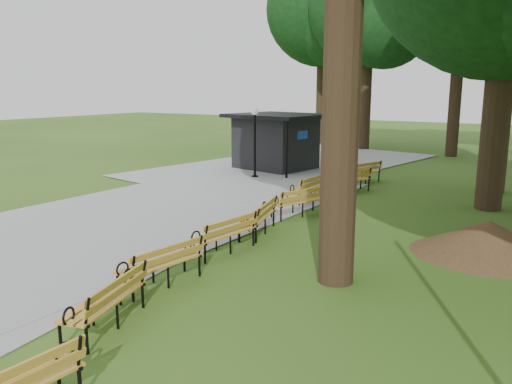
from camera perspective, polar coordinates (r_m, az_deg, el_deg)
The scene contains 14 objects.
ground at distance 11.26m, azimuth -7.90°, elevation -7.97°, with size 100.00×100.00×0.00m, color #325919.
path at distance 15.97m, azimuth -12.14°, elevation -2.16°, with size 12.00×38.00×0.06m, color gray.
person at distance 19.38m, azimuth 8.91°, elevation 2.55°, with size 0.55×0.36×1.52m, color black.
kiosk at distance 23.90m, azimuth 2.17°, elevation 5.61°, with size 4.08×3.55×2.56m, color black, non-canonical shape.
lamp_post at distance 21.36m, azimuth -0.14°, elevation 7.22°, with size 0.32×0.32×2.94m.
dirt_mound at distance 12.70m, azimuth 24.36°, elevation -4.71°, with size 2.87×2.87×0.83m, color #47301C.
bench_1 at distance 8.60m, azimuth -16.46°, elevation -11.50°, with size 1.90×0.64×0.88m, color #BF852C, non-canonical shape.
bench_2 at distance 10.07m, azimuth -10.56°, elevation -7.79°, with size 1.90×0.64×0.88m, color #BF852C, non-canonical shape.
bench_3 at distance 11.86m, azimuth -3.66°, elevation -4.64°, with size 1.90×0.64×0.88m, color #BF852C, non-canonical shape.
bench_4 at distance 13.33m, azimuth 0.11°, elevation -2.80°, with size 1.90×0.64×0.88m, color #BF852C, non-canonical shape.
bench_5 at distance 15.20m, azimuth 4.65°, elevation -1.04°, with size 1.90×0.64×0.88m, color #BF852C, non-canonical shape.
bench_6 at distance 17.20m, azimuth 5.50°, elevation 0.42°, with size 1.90×0.64×0.88m, color #BF852C, non-canonical shape.
bench_7 at distance 18.94m, azimuth 10.09°, elevation 1.32°, with size 1.90×0.64×0.88m, color #BF852C, non-canonical shape.
bench_8 at distance 20.77m, azimuth 11.59°, elevation 2.16°, with size 1.90×0.64×0.88m, color #BF852C, non-canonical shape.
Camera 1 is at (6.83, -8.13, 3.74)m, focal length 36.14 mm.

